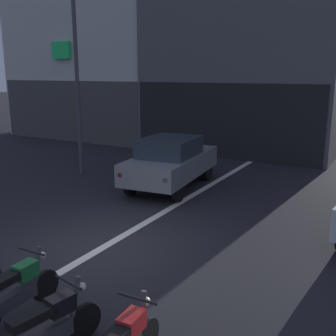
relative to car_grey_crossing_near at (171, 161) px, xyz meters
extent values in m
plane|color=#232328|center=(1.00, -4.80, -0.89)|extent=(120.00, 120.00, 0.00)
cube|color=silver|center=(1.00, 1.20, -0.88)|extent=(0.20, 18.00, 0.01)
cube|color=#454543|center=(-8.74, 5.18, 0.71)|extent=(10.09, 0.10, 3.20)
cube|color=#1EE566|center=(-9.41, 5.11, 3.86)|extent=(1.17, 0.16, 0.87)
cube|color=black|center=(-0.32, 5.05, 0.71)|extent=(8.32, 0.10, 3.20)
cylinder|color=black|center=(-0.91, 1.25, -0.57)|extent=(0.24, 0.65, 0.64)
cylinder|color=black|center=(0.64, 1.41, -0.57)|extent=(0.24, 0.65, 0.64)
cylinder|color=black|center=(-0.64, -1.33, -0.57)|extent=(0.24, 0.65, 0.64)
cylinder|color=black|center=(0.90, -1.18, -0.57)|extent=(0.24, 0.65, 0.64)
cube|color=slate|center=(0.00, 0.04, -0.14)|extent=(2.16, 4.26, 0.66)
cube|color=#2D3842|center=(0.01, -0.11, 0.47)|extent=(1.74, 2.11, 0.56)
cube|color=red|center=(-0.50, -2.04, -0.09)|extent=(0.15, 0.07, 0.12)
cube|color=red|center=(0.90, -1.90, -0.09)|extent=(0.15, 0.07, 0.12)
cylinder|color=black|center=(3.65, 7.01, -0.57)|extent=(0.21, 0.65, 0.64)
cylinder|color=black|center=(2.11, 6.94, -0.57)|extent=(0.21, 0.65, 0.64)
cylinder|color=black|center=(3.53, 9.61, -0.57)|extent=(0.21, 0.65, 0.64)
cylinder|color=black|center=(1.99, 9.54, -0.57)|extent=(0.21, 0.65, 0.64)
cube|color=#B7BABF|center=(2.82, 8.28, -0.14)|extent=(1.95, 4.18, 0.66)
cube|color=#2D3842|center=(2.81, 8.43, 0.47)|extent=(1.64, 2.04, 0.56)
cube|color=red|center=(3.43, 10.33, -0.09)|extent=(0.14, 0.07, 0.12)
cube|color=red|center=(2.02, 10.26, -0.09)|extent=(0.14, 0.07, 0.12)
cylinder|color=#47474C|center=(-3.75, -0.04, 2.34)|extent=(0.14, 0.14, 6.46)
cylinder|color=black|center=(1.48, -6.81, -0.63)|extent=(0.08, 0.52, 0.52)
cube|color=#38383D|center=(1.49, -7.43, -0.52)|extent=(0.21, 0.74, 0.22)
cube|color=black|center=(1.49, -7.59, -0.17)|extent=(0.23, 0.60, 0.12)
cube|color=#1E7238|center=(1.49, -7.17, -0.19)|extent=(0.23, 0.36, 0.24)
cylinder|color=#4C4C51|center=(1.48, -6.95, -0.25)|extent=(0.07, 0.24, 0.70)
cylinder|color=black|center=(1.48, -7.04, 0.07)|extent=(0.55, 0.04, 0.04)
sphere|color=silver|center=(1.48, -6.83, -0.09)|extent=(0.12, 0.12, 0.12)
cylinder|color=black|center=(2.68, -7.23, -0.63)|extent=(0.17, 0.52, 0.52)
cube|color=#38383D|center=(2.56, -7.84, -0.52)|extent=(0.34, 0.76, 0.22)
cube|color=black|center=(2.53, -7.99, -0.17)|extent=(0.33, 0.63, 0.12)
cube|color=black|center=(2.61, -7.59, -0.19)|extent=(0.28, 0.40, 0.24)
cylinder|color=#4C4C51|center=(2.65, -7.37, -0.25)|extent=(0.11, 0.25, 0.70)
cylinder|color=black|center=(2.64, -7.45, 0.07)|extent=(0.55, 0.14, 0.04)
sphere|color=silver|center=(2.68, -7.25, -0.09)|extent=(0.12, 0.12, 0.12)
cube|color=red|center=(3.65, -7.47, -0.19)|extent=(0.24, 0.37, 0.24)
cylinder|color=#4C4C51|center=(3.64, -7.25, -0.25)|extent=(0.08, 0.24, 0.70)
cylinder|color=black|center=(3.64, -7.33, 0.07)|extent=(0.55, 0.06, 0.04)
sphere|color=silver|center=(3.63, -7.12, -0.09)|extent=(0.12, 0.12, 0.12)
camera|label=1|loc=(6.15, -10.97, 2.75)|focal=43.13mm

